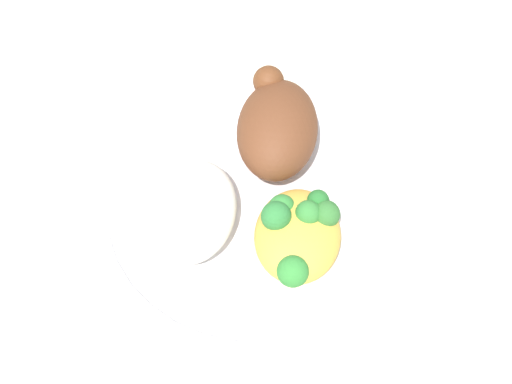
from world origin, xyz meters
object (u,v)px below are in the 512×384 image
at_px(plate, 256,203).
at_px(rice_pile, 193,210).
at_px(roasted_chicken, 277,127).
at_px(mac_cheese_with_broccoli, 298,232).

bearing_deg(plate, rice_pile, 119.11).
bearing_deg(roasted_chicken, rice_pile, 144.16).
distance_m(plate, mac_cheese_with_broccoli, 0.07).
height_order(plate, roasted_chicken, roasted_chicken).
xyz_separation_m(roasted_chicken, rice_pile, (-0.09, 0.07, -0.01)).
xyz_separation_m(rice_pile, mac_cheese_with_broccoli, (-0.01, -0.09, 0.00)).
relative_size(plate, roasted_chicken, 2.48).
distance_m(roasted_chicken, rice_pile, 0.11).
relative_size(plate, mac_cheese_with_broccoli, 2.98).
xyz_separation_m(roasted_chicken, mac_cheese_with_broccoli, (-0.11, -0.03, -0.01)).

